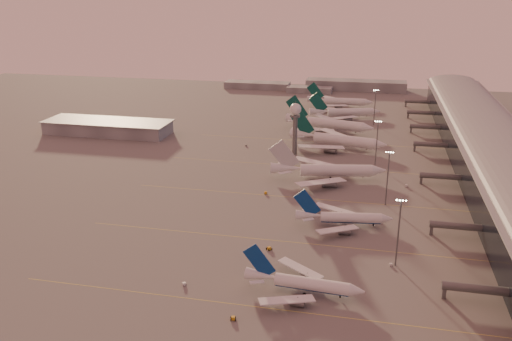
# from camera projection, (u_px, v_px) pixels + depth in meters

# --- Properties ---
(ground) EXTENTS (700.00, 700.00, 0.00)m
(ground) POSITION_uv_depth(u_px,v_px,m) (232.00, 249.00, 197.83)
(ground) COLOR #585656
(ground) RESTS_ON ground
(taxiway_markings) EXTENTS (180.00, 185.25, 0.02)m
(taxiway_markings) POSITION_uv_depth(u_px,v_px,m) (328.00, 199.00, 243.49)
(taxiway_markings) COLOR gold
(taxiway_markings) RESTS_ON ground
(terminal) EXTENTS (57.00, 362.00, 23.04)m
(terminal) POSITION_uv_depth(u_px,v_px,m) (493.00, 153.00, 274.25)
(terminal) COLOR black
(terminal) RESTS_ON ground
(hangar) EXTENTS (82.00, 27.00, 8.50)m
(hangar) POSITION_uv_depth(u_px,v_px,m) (108.00, 127.00, 350.12)
(hangar) COLOR slate
(hangar) RESTS_ON ground
(radar_tower) EXTENTS (6.40, 6.40, 31.10)m
(radar_tower) POSITION_uv_depth(u_px,v_px,m) (295.00, 119.00, 300.90)
(radar_tower) COLOR #57595E
(radar_tower) RESTS_ON ground
(mast_a) EXTENTS (3.60, 0.56, 25.00)m
(mast_a) POSITION_uv_depth(u_px,v_px,m) (399.00, 229.00, 181.61)
(mast_a) COLOR #57595E
(mast_a) RESTS_ON ground
(mast_b) EXTENTS (3.60, 0.56, 25.00)m
(mast_b) POSITION_uv_depth(u_px,v_px,m) (388.00, 175.00, 233.04)
(mast_b) COLOR #57595E
(mast_b) RESTS_ON ground
(mast_c) EXTENTS (3.60, 0.56, 25.00)m
(mast_c) POSITION_uv_depth(u_px,v_px,m) (377.00, 141.00, 284.87)
(mast_c) COLOR #57595E
(mast_c) RESTS_ON ground
(mast_d) EXTENTS (3.60, 0.56, 25.00)m
(mast_d) POSITION_uv_depth(u_px,v_px,m) (375.00, 105.00, 368.43)
(mast_d) COLOR #57595E
(mast_d) RESTS_ON ground
(distant_horizon) EXTENTS (165.00, 37.50, 9.00)m
(distant_horizon) POSITION_uv_depth(u_px,v_px,m) (325.00, 86.00, 496.45)
(distant_horizon) COLOR slate
(distant_horizon) RESTS_ON ground
(narrowbody_near) EXTENTS (38.56, 30.71, 15.06)m
(narrowbody_near) POSITION_uv_depth(u_px,v_px,m) (303.00, 285.00, 168.06)
(narrowbody_near) COLOR silver
(narrowbody_near) RESTS_ON ground
(narrowbody_mid) EXTENTS (39.43, 31.28, 15.45)m
(narrowbody_mid) POSITION_uv_depth(u_px,v_px,m) (344.00, 219.00, 215.26)
(narrowbody_mid) COLOR silver
(narrowbody_mid) RESTS_ON ground
(widebody_white) EXTENTS (57.35, 45.56, 20.34)m
(widebody_white) POSITION_uv_depth(u_px,v_px,m) (328.00, 173.00, 267.26)
(widebody_white) COLOR silver
(widebody_white) RESTS_ON ground
(greentail_a) EXTENTS (58.58, 46.81, 21.57)m
(greentail_a) POSITION_uv_depth(u_px,v_px,m) (338.00, 142.00, 318.77)
(greentail_a) COLOR silver
(greentail_a) RESTS_ON ground
(greentail_b) EXTENTS (59.90, 47.78, 22.18)m
(greentail_b) POSITION_uv_depth(u_px,v_px,m) (329.00, 126.00, 355.15)
(greentail_b) COLOR silver
(greentail_b) RESTS_ON ground
(greentail_c) EXTENTS (51.54, 41.02, 19.26)m
(greentail_c) POSITION_uv_depth(u_px,v_px,m) (345.00, 114.00, 390.54)
(greentail_c) COLOR silver
(greentail_c) RESTS_ON ground
(greentail_d) EXTENTS (52.38, 42.31, 19.03)m
(greentail_d) POSITION_uv_depth(u_px,v_px,m) (340.00, 103.00, 427.25)
(greentail_d) COLOR silver
(greentail_d) RESTS_ON ground
(gsv_truck_a) EXTENTS (5.65, 4.37, 2.18)m
(gsv_truck_a) POSITION_uv_depth(u_px,v_px,m) (185.00, 282.00, 173.34)
(gsv_truck_a) COLOR silver
(gsv_truck_a) RESTS_ON ground
(gsv_tug_near) EXTENTS (2.98, 4.03, 1.03)m
(gsv_tug_near) POSITION_uv_depth(u_px,v_px,m) (233.00, 318.00, 155.54)
(gsv_tug_near) COLOR #C28D16
(gsv_tug_near) RESTS_ON ground
(gsv_catering_a) EXTENTS (4.99, 3.29, 3.77)m
(gsv_catering_a) POSITION_uv_depth(u_px,v_px,m) (392.00, 261.00, 185.07)
(gsv_catering_a) COLOR silver
(gsv_catering_a) RESTS_ON ground
(gsv_tug_mid) EXTENTS (4.42, 4.36, 1.11)m
(gsv_tug_mid) POSITION_uv_depth(u_px,v_px,m) (269.00, 249.00, 196.68)
(gsv_tug_mid) COLOR #C28D16
(gsv_tug_mid) RESTS_ON ground
(gsv_truck_b) EXTENTS (5.24, 2.54, 2.03)m
(gsv_truck_b) POSITION_uv_depth(u_px,v_px,m) (381.00, 221.00, 218.79)
(gsv_truck_b) COLOR silver
(gsv_truck_b) RESTS_ON ground
(gsv_truck_c) EXTENTS (6.29, 3.50, 2.40)m
(gsv_truck_c) POSITION_uv_depth(u_px,v_px,m) (267.00, 192.00, 249.22)
(gsv_truck_c) COLOR #C28D16
(gsv_truck_c) RESTS_ON ground
(gsv_catering_b) EXTENTS (5.80, 3.13, 4.57)m
(gsv_catering_b) POSITION_uv_depth(u_px,v_px,m) (407.00, 183.00, 257.45)
(gsv_catering_b) COLOR silver
(gsv_catering_b) RESTS_ON ground
(gsv_tug_far) EXTENTS (3.90, 3.80, 0.97)m
(gsv_tug_far) POSITION_uv_depth(u_px,v_px,m) (315.00, 165.00, 287.52)
(gsv_tug_far) COLOR silver
(gsv_tug_far) RESTS_ON ground
(gsv_truck_d) EXTENTS (2.77, 5.16, 1.98)m
(gsv_truck_d) POSITION_uv_depth(u_px,v_px,m) (246.00, 144.00, 323.63)
(gsv_truck_d) COLOR slate
(gsv_truck_d) RESTS_ON ground
(gsv_tug_hangar) EXTENTS (3.98, 3.31, 0.98)m
(gsv_tug_hangar) POSITION_uv_depth(u_px,v_px,m) (351.00, 141.00, 332.70)
(gsv_tug_hangar) COLOR #C28D16
(gsv_tug_hangar) RESTS_ON ground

